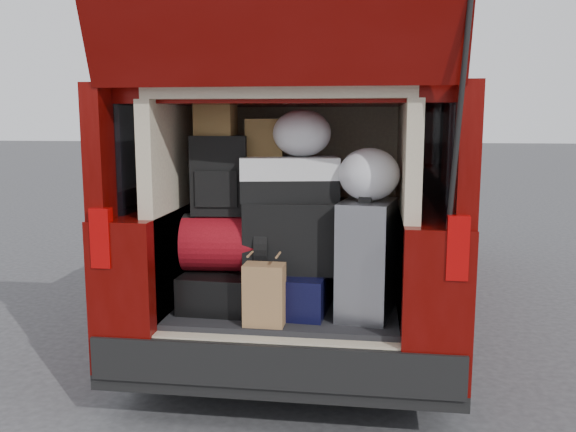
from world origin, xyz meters
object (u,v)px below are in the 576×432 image
Objects in this scene: kraft_bag at (264,295)px; backpack at (220,175)px; twotone_duffel at (289,179)px; red_duffel at (227,243)px; navy_hardshell at (291,289)px; black_soft_case at (295,235)px; black_hardshell at (221,287)px; silver_roller at (367,258)px.

kraft_bag is 0.73× the size of backpack.
kraft_bag is at bearing -114.65° from twotone_duffel.
twotone_duffel is at bearing 1.70° from red_duffel.
navy_hardshell is 1.03× the size of red_duffel.
twotone_duffel is at bearing 76.99° from kraft_bag.
red_duffel is at bearing -177.10° from navy_hardshell.
black_soft_case reaches higher than kraft_bag.
navy_hardshell is 0.93× the size of black_soft_case.
twotone_duffel reaches higher than black_hardshell.
twotone_duffel reaches higher than silver_roller.
backpack is (-0.42, 0.01, 0.33)m from black_soft_case.
navy_hardshell reaches higher than black_hardshell.
backpack is (-0.31, 0.33, 0.58)m from kraft_bag.
navy_hardshell is (0.41, -0.01, 0.01)m from black_hardshell.
backpack is (-0.82, 0.09, 0.43)m from silver_roller.
twotone_duffel is (-0.02, 0.04, 0.62)m from navy_hardshell.
black_soft_case reaches higher than navy_hardshell.
black_soft_case is (0.02, 0.03, 0.30)m from navy_hardshell.
silver_roller is at bearing 25.81° from kraft_bag.
kraft_bag is 0.45m from red_duffel.
black_soft_case reaches higher than red_duffel.
silver_roller is 0.93m from backpack.
backpack is (-0.04, 0.03, 0.38)m from red_duffel.
silver_roller is at bearing -2.12° from black_hardshell.
black_hardshell is 0.85m from silver_roller.
red_duffel is 0.90× the size of black_soft_case.
red_duffel is 0.91× the size of twotone_duffel.
red_duffel is (-0.37, 0.01, 0.25)m from navy_hardshell.
twotone_duffel is at bearing 6.19° from black_hardshell.
red_duffel is 0.38m from black_soft_case.
kraft_bag is 0.66m from twotone_duffel.
black_hardshell is 1.02× the size of navy_hardshell.
backpack is at bearing 177.03° from black_soft_case.
black_soft_case is 1.23× the size of backpack.
backpack reaches higher than kraft_bag.
navy_hardshell is at bearing 0.43° from black_hardshell.
red_duffel is at bearing -7.09° from black_hardshell.
silver_roller is at bearing -13.03° from black_soft_case.
red_duffel is at bearing 132.20° from kraft_bag.
twotone_duffel is (0.35, 0.03, 0.36)m from red_duffel.
black_hardshell is 0.74m from twotone_duffel.
kraft_bag is at bearing -111.88° from black_soft_case.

